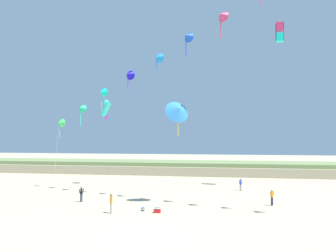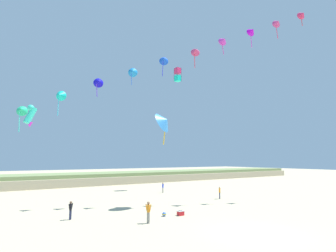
{
  "view_description": "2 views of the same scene",
  "coord_description": "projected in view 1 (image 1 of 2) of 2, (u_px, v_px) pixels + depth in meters",
  "views": [
    {
      "loc": [
        5.81,
        -22.51,
        6.36
      ],
      "look_at": [
        -0.34,
        9.75,
        7.53
      ],
      "focal_mm": 38.0,
      "sensor_mm": 36.0,
      "label": 1
    },
    {
      "loc": [
        -15.11,
        -12.19,
        5.0
      ],
      "look_at": [
        1.99,
        13.78,
        8.95
      ],
      "focal_mm": 28.0,
      "sensor_mm": 36.0,
      "label": 2
    }
  ],
  "objects": [
    {
      "name": "ground_plane",
      "position": [
        145.0,
        237.0,
        22.96
      ],
      "size": [
        240.0,
        240.0,
        0.0
      ],
      "primitive_type": "plane",
      "color": "#C1B28E"
    },
    {
      "name": "dune_ridge",
      "position": [
        203.0,
        168.0,
        64.45
      ],
      "size": [
        120.0,
        11.33,
        2.17
      ],
      "color": "tan",
      "rests_on": "ground"
    },
    {
      "name": "person_near_left",
      "position": [
        111.0,
        202.0,
        30.25
      ],
      "size": [
        0.29,
        0.57,
        1.67
      ],
      "color": "gray",
      "rests_on": "ground"
    },
    {
      "name": "person_near_right",
      "position": [
        272.0,
        196.0,
        33.74
      ],
      "size": [
        0.48,
        0.39,
        1.55
      ],
      "color": "#282D4C",
      "rests_on": "ground"
    },
    {
      "name": "person_mid_center",
      "position": [
        81.0,
        193.0,
        35.72
      ],
      "size": [
        0.47,
        0.38,
        1.51
      ],
      "color": "#282D4C",
      "rests_on": "ground"
    },
    {
      "name": "person_far_left",
      "position": [
        241.0,
        184.0,
        43.22
      ],
      "size": [
        0.49,
        0.32,
        1.48
      ],
      "color": "gray",
      "rests_on": "ground"
    },
    {
      "name": "kite_banner_string",
      "position": [
        189.0,
        37.0,
        36.2
      ],
      "size": [
        38.17,
        15.89,
        25.65
      ],
      "color": "#3DD05B"
    },
    {
      "name": "large_kite_low_lead",
      "position": [
        280.0,
        32.0,
        46.13
      ],
      "size": [
        0.97,
        0.97,
        2.46
      ],
      "color": "#12E2C6"
    },
    {
      "name": "large_kite_mid_trail",
      "position": [
        178.0,
        110.0,
        34.86
      ],
      "size": [
        2.97,
        2.78,
        3.83
      ],
      "color": "#3992E9"
    },
    {
      "name": "large_kite_high_solo",
      "position": [
        106.0,
        109.0,
        49.05
      ],
      "size": [
        1.62,
        1.03,
        2.81
      ],
      "color": "#32DDBE"
    },
    {
      "name": "beach_cooler",
      "position": [
        157.0,
        210.0,
        30.42
      ],
      "size": [
        0.58,
        0.41,
        0.46
      ],
      "color": "red",
      "rests_on": "ground"
    },
    {
      "name": "beach_ball",
      "position": [
        143.0,
        209.0,
        31.2
      ],
      "size": [
        0.36,
        0.36,
        0.36
      ],
      "color": "blue",
      "rests_on": "ground"
    }
  ]
}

